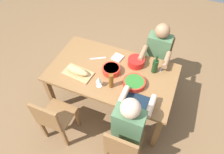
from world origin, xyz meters
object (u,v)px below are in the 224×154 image
dining_table (112,76)px  chair_near_right (123,146)px  cutting_board (78,73)px  bread_loaf (77,71)px  chair_near_left (53,118)px  diner_near_right (129,124)px  chair_far_right (158,57)px  wine_bottle (155,66)px  diner_far_right (157,54)px  wine_glass (99,80)px  serving_bowl_greens (134,83)px  serving_bowl_fruit (136,61)px  beer_bottle (111,81)px  napkin_stack (117,58)px  serving_bowl_salad (111,70)px

dining_table → chair_near_right: chair_near_right is taller
cutting_board → bread_loaf: bread_loaf is taller
chair_near_left → bread_loaf: 0.69m
chair_near_right → bread_loaf: bearing=145.8°
dining_table → diner_near_right: (0.48, -0.63, 0.04)m
chair_far_right → wine_bottle: (0.05, -0.59, 0.37)m
diner_far_right → wine_glass: size_ratio=7.23×
chair_near_right → chair_far_right: same height
chair_far_right → serving_bowl_greens: 0.97m
dining_table → diner_far_right: diner_far_right is taller
diner_near_right → serving_bowl_fruit: 0.92m
diner_far_right → bread_loaf: bearing=-136.5°
bread_loaf → wine_bottle: bearing=25.0°
cutting_board → bread_loaf: (0.00, 0.00, 0.06)m
wine_bottle → serving_bowl_fruit: bearing=173.7°
wine_glass → bread_loaf: bearing=167.2°
diner_far_right → beer_bottle: 0.96m
diner_near_right → serving_bowl_fruit: size_ratio=5.19×
wine_bottle → cutting_board: bearing=-155.0°
diner_far_right → chair_near_left: bearing=-123.3°
chair_near_left → diner_near_right: bearing=10.9°
bread_loaf → napkin_stack: bread_loaf is taller
serving_bowl_fruit → cutting_board: (-0.67, -0.47, -0.05)m
bread_loaf → serving_bowl_greens: bearing=8.3°
cutting_board → napkin_stack: 0.62m
napkin_stack → chair_near_left: bearing=-112.2°
wine_bottle → napkin_stack: 0.57m
chair_far_right → beer_bottle: size_ratio=3.86×
serving_bowl_salad → napkin_stack: 0.29m
chair_far_right → serving_bowl_fruit: 0.68m
diner_near_right → chair_far_right: (-0.00, 1.45, -0.21)m
cutting_board → diner_far_right: bearing=43.5°
bread_loaf → beer_bottle: size_ratio=1.45×
diner_far_right → chair_far_right: bearing=90.0°
serving_bowl_greens → napkin_stack: 0.54m
chair_far_right → chair_near_left: same height
serving_bowl_greens → bread_loaf: (-0.76, -0.11, 0.02)m
chair_near_left → napkin_stack: (0.45, 1.09, 0.27)m
diner_near_right → beer_bottle: diner_near_right is taller
napkin_stack → bread_loaf: bearing=-128.0°
chair_far_right → diner_far_right: size_ratio=0.71×
diner_far_right → beer_bottle: (-0.39, -0.87, 0.15)m
diner_near_right → serving_bowl_salad: bearing=127.9°
diner_far_right → serving_bowl_fruit: diner_far_right is taller
serving_bowl_greens → cutting_board: serving_bowl_greens is taller
diner_far_right → wine_bottle: (0.05, -0.41, 0.15)m
chair_near_right → chair_far_right: (0.00, 1.63, 0.00)m
dining_table → serving_bowl_greens: (0.35, -0.10, 0.12)m
diner_near_right → beer_bottle: size_ratio=5.45×
cutting_board → napkin_stack: size_ratio=2.86×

